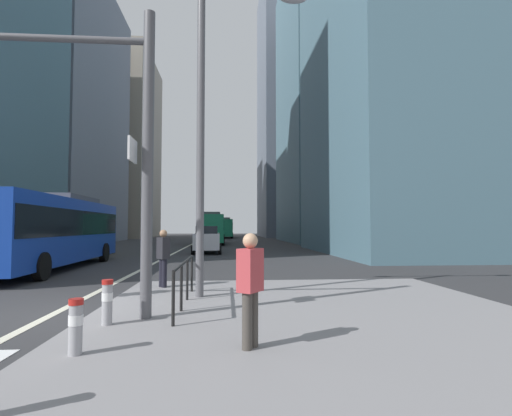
# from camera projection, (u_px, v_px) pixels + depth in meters

# --- Properties ---
(ground_plane) EXTENTS (160.00, 160.00, 0.00)m
(ground_plane) POSITION_uv_depth(u_px,v_px,m) (175.00, 253.00, 28.22)
(ground_plane) COLOR #303033
(median_island) EXTENTS (9.00, 10.00, 0.15)m
(median_island) POSITION_uv_depth(u_px,v_px,m) (315.00, 318.00, 7.73)
(median_island) COLOR gray
(median_island) RESTS_ON ground
(lane_centre_line) EXTENTS (0.20, 80.00, 0.01)m
(lane_centre_line) POSITION_uv_depth(u_px,v_px,m) (189.00, 246.00, 38.18)
(lane_centre_line) COLOR beige
(lane_centre_line) RESTS_ON ground
(office_tower_left_mid) EXTENTS (10.83, 20.98, 31.06)m
(office_tower_left_mid) POSITION_uv_depth(u_px,v_px,m) (61.00, 112.00, 46.13)
(office_tower_left_mid) COLOR slate
(office_tower_left_mid) RESTS_ON ground
(office_tower_left_far) EXTENTS (12.93, 18.60, 32.01)m
(office_tower_left_far) POSITION_uv_depth(u_px,v_px,m) (116.00, 148.00, 69.18)
(office_tower_left_far) COLOR gray
(office_tower_left_far) RESTS_ON ground
(office_tower_right_mid) EXTENTS (11.50, 18.87, 36.09)m
(office_tower_right_mid) POSITION_uv_depth(u_px,v_px,m) (329.00, 103.00, 50.55)
(office_tower_right_mid) COLOR slate
(office_tower_right_mid) RESTS_ON ground
(office_tower_right_far) EXTENTS (13.30, 19.75, 49.81)m
(office_tower_right_far) POSITION_uv_depth(u_px,v_px,m) (295.00, 109.00, 75.87)
(office_tower_right_far) COLOR slate
(office_tower_right_far) RESTS_ON ground
(city_bus_blue_oncoming) EXTENTS (2.89, 11.83, 3.40)m
(city_bus_blue_oncoming) POSITION_uv_depth(u_px,v_px,m) (53.00, 228.00, 17.31)
(city_bus_blue_oncoming) COLOR #14389E
(city_bus_blue_oncoming) RESTS_ON ground
(city_bus_red_receding) EXTENTS (2.77, 11.43, 3.40)m
(city_bus_red_receding) POSITION_uv_depth(u_px,v_px,m) (212.00, 227.00, 42.45)
(city_bus_red_receding) COLOR #198456
(city_bus_red_receding) RESTS_ON ground
(city_bus_red_distant) EXTENTS (2.77, 11.72, 3.40)m
(city_bus_red_distant) POSITION_uv_depth(u_px,v_px,m) (225.00, 227.00, 66.32)
(city_bus_red_distant) COLOR #198456
(city_bus_red_distant) RESTS_ON ground
(car_oncoming_mid) EXTENTS (2.18, 4.11, 1.94)m
(car_oncoming_mid) POSITION_uv_depth(u_px,v_px,m) (92.00, 240.00, 26.11)
(car_oncoming_mid) COLOR gold
(car_oncoming_mid) RESTS_ON ground
(car_receding_near) EXTENTS (2.11, 4.63, 1.94)m
(car_receding_near) POSITION_uv_depth(u_px,v_px,m) (207.00, 239.00, 27.91)
(car_receding_near) COLOR silver
(car_receding_near) RESTS_ON ground
(traffic_signal_gantry) EXTENTS (6.53, 0.65, 6.00)m
(traffic_signal_gantry) POSITION_uv_depth(u_px,v_px,m) (32.00, 110.00, 7.42)
(traffic_signal_gantry) COLOR #515156
(traffic_signal_gantry) RESTS_ON median_island
(street_lamp_post) EXTENTS (5.50, 0.32, 8.00)m
(street_lamp_post) POSITION_uv_depth(u_px,v_px,m) (201.00, 94.00, 9.91)
(street_lamp_post) COLOR #56565B
(street_lamp_post) RESTS_ON median_island
(bollard_left) EXTENTS (0.20, 0.20, 0.76)m
(bollard_left) POSITION_uv_depth(u_px,v_px,m) (76.00, 323.00, 5.30)
(bollard_left) COLOR #99999E
(bollard_left) RESTS_ON median_island
(bollard_right) EXTENTS (0.20, 0.20, 0.80)m
(bollard_right) POSITION_uv_depth(u_px,v_px,m) (107.00, 300.00, 6.92)
(bollard_right) COLOR #99999E
(bollard_right) RESTS_ON median_island
(pedestrian_railing) EXTENTS (0.06, 3.73, 0.98)m
(pedestrian_railing) POSITION_uv_depth(u_px,v_px,m) (185.00, 273.00, 8.66)
(pedestrian_railing) COLOR black
(pedestrian_railing) RESTS_ON median_island
(pedestrian_waiting) EXTENTS (0.42, 0.45, 1.65)m
(pedestrian_waiting) POSITION_uv_depth(u_px,v_px,m) (250.00, 284.00, 5.61)
(pedestrian_waiting) COLOR #423D38
(pedestrian_waiting) RESTS_ON median_island
(pedestrian_walking) EXTENTS (0.42, 0.45, 1.66)m
(pedestrian_walking) POSITION_uv_depth(u_px,v_px,m) (163.00, 255.00, 11.25)
(pedestrian_walking) COLOR black
(pedestrian_walking) RESTS_ON median_island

